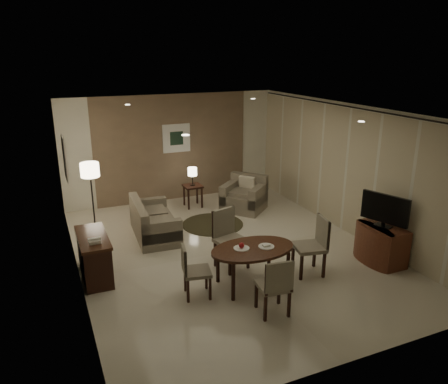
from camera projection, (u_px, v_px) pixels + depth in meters
name	position (u px, v px, depth m)	size (l,w,h in m)	color
room_shell	(220.00, 179.00, 8.40)	(5.50, 7.00, 2.70)	beige
taupe_accent	(173.00, 148.00, 11.09)	(3.96, 0.03, 2.70)	#7F674F
curtain_wall	(346.00, 171.00, 9.07)	(0.08, 6.70, 2.58)	#C2B598
curtain_rod	(352.00, 107.00, 8.67)	(0.03, 0.03, 6.80)	black
art_back_frame	(176.00, 138.00, 11.03)	(0.72, 0.03, 0.72)	silver
art_back_canvas	(177.00, 138.00, 11.02)	(0.34, 0.01, 0.34)	#1A2E20
art_left_frame	(65.00, 158.00, 7.91)	(0.03, 0.60, 0.80)	silver
art_left_canvas	(66.00, 158.00, 7.92)	(0.01, 0.46, 0.64)	gray
downlight_nl	(186.00, 135.00, 5.54)	(0.10, 0.10, 0.01)	white
downlight_nr	(361.00, 122.00, 6.60)	(0.10, 0.10, 0.01)	white
downlight_fl	(128.00, 105.00, 8.68)	(0.10, 0.10, 0.01)	white
downlight_fr	(253.00, 99.00, 9.74)	(0.10, 0.10, 0.01)	white
console_desk	(94.00, 257.00, 7.41)	(0.48, 1.20, 0.75)	#482917
telephone	(94.00, 240.00, 7.01)	(0.20, 0.14, 0.09)	white
tv_cabinet	(382.00, 244.00, 7.96)	(0.48, 0.90, 0.70)	brown
flat_tv	(385.00, 210.00, 7.74)	(0.06, 0.88, 0.60)	black
dining_table	(252.00, 266.00, 7.16)	(1.42, 0.88, 0.66)	#482917
chair_near	(273.00, 285.00, 6.35)	(0.44, 0.44, 0.92)	gray
chair_far	(232.00, 240.00, 7.69)	(0.51, 0.51, 1.05)	gray
chair_left	(197.00, 271.00, 6.81)	(0.42, 0.42, 0.86)	gray
chair_right	(309.00, 246.00, 7.49)	(0.49, 0.49, 1.02)	gray
plate_a	(241.00, 248.00, 7.03)	(0.26, 0.26, 0.02)	white
plate_b	(266.00, 246.00, 7.10)	(0.26, 0.26, 0.02)	white
fruit_apple	(241.00, 245.00, 7.02)	(0.09, 0.09, 0.09)	maroon
napkin	(266.00, 245.00, 7.09)	(0.12, 0.08, 0.03)	white
round_rug	(213.00, 224.00, 9.77)	(1.37, 1.37, 0.01)	#3C3621
sofa	(155.00, 219.00, 9.07)	(0.80, 1.61, 0.76)	gray
armchair	(244.00, 194.00, 10.54)	(0.93, 0.88, 0.83)	gray
side_table	(193.00, 196.00, 10.82)	(0.43, 0.43, 0.55)	black
table_lamp	(192.00, 176.00, 10.66)	(0.22, 0.22, 0.50)	#FFEAC1
floor_lamp	(92.00, 198.00, 9.18)	(0.38, 0.38, 1.51)	#FFE5B7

